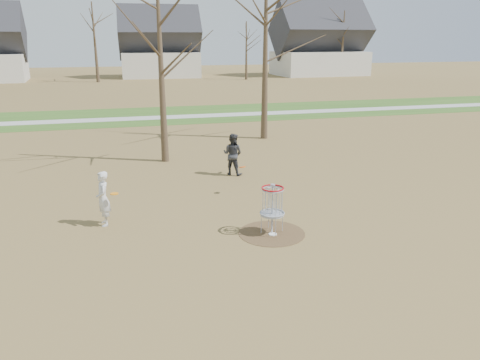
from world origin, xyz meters
The scene contains 11 objects.
ground centered at (0.00, 0.00, 0.00)m, with size 160.00×160.00×0.00m, color brown.
green_band centered at (0.00, 21.00, 0.01)m, with size 160.00×8.00×0.01m, color #2D5119.
footpath centered at (0.00, 20.00, 0.01)m, with size 160.00×1.50×0.01m, color #9E9E99.
dirt_circle centered at (0.00, 0.00, 0.01)m, with size 1.80×1.80×0.01m, color #47331E.
player_standing centered at (-4.36, 1.75, 0.78)m, with size 0.57×0.37×1.55m, color silver.
player_throwing centered at (0.32, 5.80, 0.80)m, with size 0.78×0.61×1.60m, color #2E2F33.
disc_grounded centered at (-0.01, -0.11, 0.02)m, with size 0.22×0.22×0.02m, color white.
discs_in_play centered at (-1.89, 2.47, 0.97)m, with size 4.33×2.11×0.09m.
disc_golf_basket centered at (0.00, 0.00, 0.91)m, with size 0.64×0.64×1.35m.
bare_trees centered at (1.78, 35.79, 5.35)m, with size 52.62×44.98×9.00m.
houses_row centered at (4.32, 52.56, 3.52)m, with size 56.51×10.01×7.26m.
Camera 1 is at (-3.73, -11.06, 5.05)m, focal length 35.00 mm.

